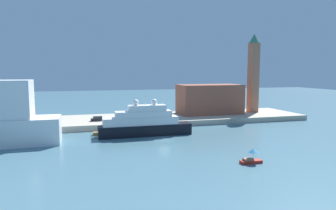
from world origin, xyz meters
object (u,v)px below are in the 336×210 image
object	(u,v)px
small_motorboat	(252,157)
harbor_building	(209,99)
large_yacht	(144,123)
mooring_bollard	(153,121)
work_barge	(101,133)
bell_tower	(253,71)
parked_car	(98,119)
person_figure	(116,117)

from	to	relation	value
small_motorboat	harbor_building	bearing A→B (deg)	74.61
large_yacht	harbor_building	bearing A→B (deg)	38.44
small_motorboat	mooring_bollard	size ratio (longest dim) A/B	5.09
small_motorboat	work_barge	size ratio (longest dim) A/B	0.96
bell_tower	parked_car	xyz separation A→B (m)	(-55.89, -5.28, -14.51)
large_yacht	work_barge	size ratio (longest dim) A/B	5.76
harbor_building	bell_tower	bearing A→B (deg)	-0.87
small_motorboat	person_figure	size ratio (longest dim) A/B	2.20
person_figure	mooring_bollard	world-z (taller)	person_figure
work_barge	bell_tower	world-z (taller)	bell_tower
work_barge	parked_car	xyz separation A→B (m)	(-0.01, 13.13, 1.84)
harbor_building	mooring_bollard	xyz separation A→B (m)	(-23.15, -11.93, -4.74)
harbor_building	parked_car	size ratio (longest dim) A/B	4.78
large_yacht	person_figure	world-z (taller)	large_yacht
person_figure	mooring_bollard	xyz separation A→B (m)	(10.22, -7.76, -0.46)
bell_tower	mooring_bollard	world-z (taller)	bell_tower
large_yacht	work_barge	xyz separation A→B (m)	(-10.73, 3.63, -2.78)
work_barge	parked_car	size ratio (longest dim) A/B	0.92
large_yacht	person_figure	distance (m)	18.89
harbor_building	mooring_bollard	world-z (taller)	harbor_building
small_motorboat	person_figure	distance (m)	50.93
work_barge	mooring_bollard	xyz separation A→B (m)	(15.67, 6.74, 1.65)
parked_car	large_yacht	bearing A→B (deg)	-57.33
person_figure	work_barge	bearing A→B (deg)	-110.59
large_yacht	mooring_bollard	size ratio (longest dim) A/B	30.53
bell_tower	parked_car	bearing A→B (deg)	-174.60
work_barge	person_figure	world-z (taller)	person_figure
bell_tower	work_barge	bearing A→B (deg)	-161.77
small_motorboat	parked_car	bearing A→B (deg)	118.37
small_motorboat	harbor_building	xyz separation A→B (m)	(14.12, 51.30, 5.66)
harbor_building	parked_car	xyz separation A→B (m)	(-38.83, -5.54, -4.55)
large_yacht	person_figure	bearing A→B (deg)	106.26
large_yacht	work_barge	world-z (taller)	large_yacht
parked_car	person_figure	xyz separation A→B (m)	(5.46, 1.37, 0.26)
parked_car	mooring_bollard	size ratio (longest dim) A/B	5.78
harbor_building	person_figure	distance (m)	33.91
small_motorboat	parked_car	size ratio (longest dim) A/B	0.88
parked_car	mooring_bollard	bearing A→B (deg)	-22.16
small_motorboat	work_barge	world-z (taller)	small_motorboat
small_motorboat	person_figure	bearing A→B (deg)	112.22
small_motorboat	bell_tower	world-z (taller)	bell_tower
large_yacht	mooring_bollard	bearing A→B (deg)	64.53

